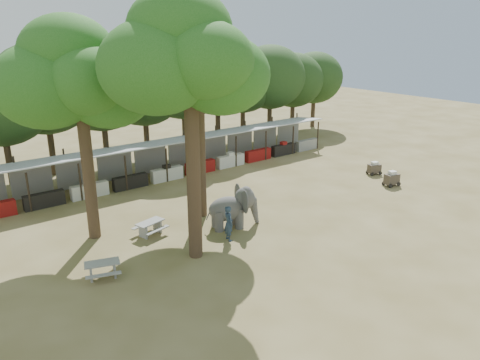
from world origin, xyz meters
TOP-DOWN VIEW (x-y plane):
  - ground at (0.00, 0.00)m, footprint 100.00×100.00m
  - vendor_stalls at (-0.00, 13.84)m, footprint 28.00×2.99m
  - yard_tree_left at (-9.13, 7.19)m, footprint 7.10×6.90m
  - yard_tree_center at (-6.13, 2.19)m, footprint 7.10×6.90m
  - yard_tree_back at (-3.13, 6.19)m, footprint 7.10×6.90m
  - backdrop_trees at (0.00, 19.00)m, footprint 46.46×5.95m
  - elephant at (-2.52, 3.62)m, footprint 3.00×2.25m
  - handler at (-3.75, 2.40)m, footprint 0.57×0.74m
  - picnic_table_near at (-10.31, 2.74)m, footprint 1.82×1.72m
  - picnic_table_far at (-6.60, 5.43)m, footprint 1.77×1.66m
  - cart_front at (10.13, 2.42)m, footprint 1.17×0.87m
  - cart_back at (11.33, 4.76)m, footprint 1.14×0.92m

SIDE VIEW (x-z plane):
  - ground at x=0.00m, z-range 0.00..0.00m
  - cart_back at x=11.33m, z-range -0.01..0.96m
  - picnic_table_near at x=-10.31m, z-range 0.11..0.85m
  - picnic_table_far at x=-6.60m, z-range 0.11..0.86m
  - cart_front at x=10.13m, z-range -0.01..1.04m
  - handler at x=-3.75m, z-range 0.00..1.85m
  - elephant at x=-2.52m, z-range 0.00..2.23m
  - vendor_stalls at x=0.00m, z-range -0.22..2.58m
  - backdrop_trees at x=0.00m, z-range 1.35..9.68m
  - yard_tree_left at x=-9.13m, z-range 2.69..13.71m
  - yard_tree_back at x=-3.13m, z-range 2.86..14.22m
  - yard_tree_center at x=-6.13m, z-range 3.19..15.23m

